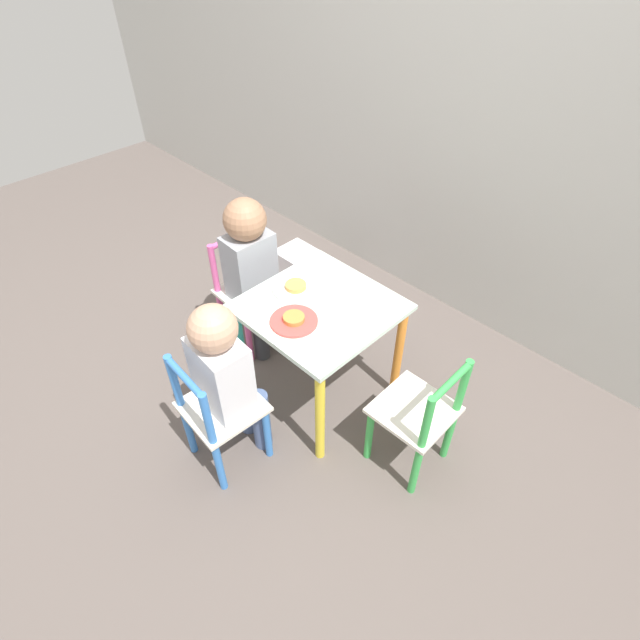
# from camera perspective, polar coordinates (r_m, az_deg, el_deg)

# --- Properties ---
(ground_plane) EXTENTS (6.00, 6.00, 0.00)m
(ground_plane) POSITION_cam_1_polar(r_m,az_deg,el_deg) (2.22, 0.00, -8.13)
(ground_plane) COLOR #5B514C
(house_wall) EXTENTS (6.00, 0.06, 2.60)m
(house_wall) POSITION_cam_1_polar(r_m,az_deg,el_deg) (2.22, 19.85, 29.48)
(house_wall) COLOR beige
(house_wall) RESTS_ON ground_plane
(kids_table) EXTENTS (0.52, 0.52, 0.50)m
(kids_table) POSITION_cam_1_polar(r_m,az_deg,el_deg) (1.92, 0.00, -0.30)
(kids_table) COLOR silver
(kids_table) RESTS_ON ground_plane
(chair_blue) EXTENTS (0.28, 0.28, 0.53)m
(chair_blue) POSITION_cam_1_polar(r_m,az_deg,el_deg) (1.85, -11.58, -10.43)
(chair_blue) COLOR silver
(chair_blue) RESTS_ON ground_plane
(chair_pink) EXTENTS (0.27, 0.27, 0.53)m
(chair_pink) POSITION_cam_1_polar(r_m,az_deg,el_deg) (2.31, -8.22, 3.02)
(chair_pink) COLOR silver
(chair_pink) RESTS_ON ground_plane
(chair_green) EXTENTS (0.26, 0.26, 0.53)m
(chair_green) POSITION_cam_1_polar(r_m,az_deg,el_deg) (1.84, 11.21, -10.83)
(chair_green) COLOR silver
(chair_green) RESTS_ON ground_plane
(child_front) EXTENTS (0.21, 0.22, 0.73)m
(child_front) POSITION_cam_1_polar(r_m,az_deg,el_deg) (1.73, -10.66, -5.81)
(child_front) COLOR #4C608E
(child_front) RESTS_ON ground_plane
(child_left) EXTENTS (0.23, 0.21, 0.76)m
(child_left) POSITION_cam_1_polar(r_m,az_deg,el_deg) (2.15, -7.79, 6.50)
(child_left) COLOR #38383D
(child_left) RESTS_ON ground_plane
(plate_front) EXTENTS (0.17, 0.17, 0.03)m
(plate_front) POSITION_cam_1_polar(r_m,az_deg,el_deg) (1.79, -3.00, -0.03)
(plate_front) COLOR #E54C47
(plate_front) RESTS_ON kids_table
(plate_left) EXTENTS (0.18, 0.18, 0.03)m
(plate_left) POSITION_cam_1_polar(r_m,az_deg,el_deg) (1.93, -2.78, 3.69)
(plate_left) COLOR white
(plate_left) RESTS_ON kids_table
(storage_bin) EXTENTS (0.23, 0.19, 0.17)m
(storage_bin) POSITION_cam_1_polar(r_m,az_deg,el_deg) (2.78, -2.40, 6.30)
(storage_bin) COLOR silver
(storage_bin) RESTS_ON ground_plane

